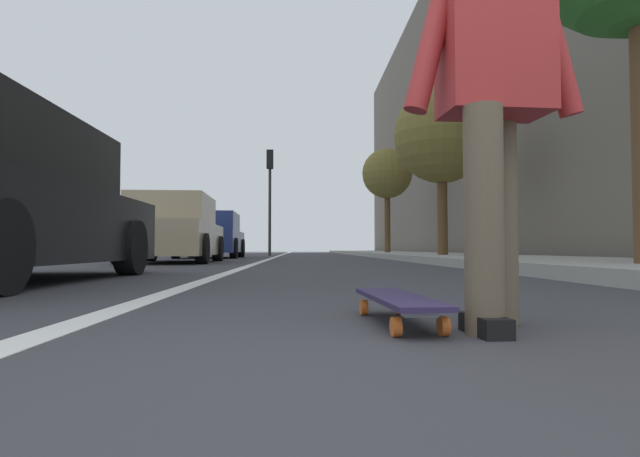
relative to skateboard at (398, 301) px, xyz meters
The scene contains 11 objects.
ground_plane 8.55m from the skateboard, ahead, with size 80.00×80.00×0.00m, color #38383D.
lane_stripe_white 18.60m from the skateboard, ahead, with size 52.00×0.16×0.01m, color silver.
sidewalk_curb 16.95m from the skateboard, 12.50° to the right, with size 52.00×3.20×0.15m, color #9E9B93.
building_facade 22.44m from the skateboard, 16.92° to the right, with size 40.00×1.20×13.16m, color #655D53.
skateboard is the anchor object (origin of this frame).
skater_person 0.92m from the skateboard, 113.38° to the right, with size 0.47×0.72×1.64m.
parked_car_mid 10.07m from the skateboard, 18.56° to the left, with size 4.12×1.95×1.47m.
parked_car_far 15.66m from the skateboard, 12.41° to the left, with size 4.34×2.06×1.48m.
traffic_light 20.28m from the skateboard, ahead, with size 0.33×0.28×4.49m.
street_tree_mid 12.13m from the skateboard, 16.20° to the right, with size 2.50×2.50×4.50m.
street_tree_far 20.39m from the skateboard, ahead, with size 2.12×2.12×4.56m.
Camera 1 is at (-0.67, 0.39, 0.31)m, focal length 29.38 mm.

